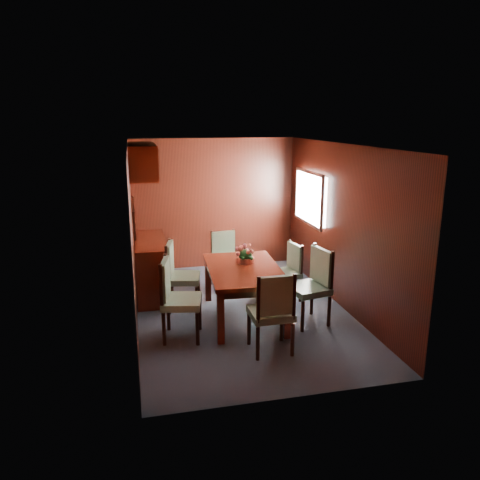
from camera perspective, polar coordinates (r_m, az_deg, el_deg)
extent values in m
plane|color=#3B4251|center=(6.94, 0.22, -8.66)|extent=(4.50, 4.50, 0.00)
cube|color=black|center=(6.40, -12.96, 0.27)|extent=(0.02, 4.50, 2.40)
cube|color=black|center=(7.05, 12.19, 1.64)|extent=(0.02, 4.50, 2.40)
cube|color=black|center=(8.72, -3.16, 4.41)|extent=(3.00, 0.02, 2.40)
cube|color=black|center=(4.49, 6.83, -5.62)|extent=(3.00, 0.02, 2.40)
cube|color=black|center=(6.39, 0.24, 11.53)|extent=(3.00, 4.50, 0.02)
cube|color=white|center=(7.98, 8.84, 5.13)|extent=(0.14, 1.10, 0.80)
cube|color=#B2B2B7|center=(7.96, 8.37, 5.12)|extent=(0.04, 1.20, 0.90)
cube|color=black|center=(7.36, -12.82, 2.78)|extent=(0.03, 1.36, 0.41)
cube|color=silver|center=(7.36, -12.68, 2.79)|extent=(0.01, 1.30, 0.35)
cube|color=#390E07|center=(7.24, -11.84, 9.45)|extent=(0.40, 1.40, 0.50)
cube|color=#390E07|center=(7.57, -10.80, -3.29)|extent=(0.48, 1.40, 0.90)
cube|color=#390E07|center=(5.89, -2.39, -9.48)|extent=(0.09, 0.09, 0.68)
cube|color=#390E07|center=(6.05, 5.78, -8.86)|extent=(0.09, 0.09, 0.68)
cube|color=#390E07|center=(7.23, -3.93, -4.82)|extent=(0.09, 0.09, 0.68)
cube|color=#390E07|center=(7.36, 2.74, -4.44)|extent=(0.09, 0.09, 0.68)
cube|color=black|center=(6.52, 0.48, -4.30)|extent=(0.94, 1.50, 0.10)
cube|color=#390E07|center=(6.49, 0.48, -3.64)|extent=(1.07, 1.63, 0.06)
cylinder|color=black|center=(6.36, -8.72, -9.02)|extent=(0.05, 0.05, 0.43)
cylinder|color=black|center=(5.97, -9.26, -10.70)|extent=(0.05, 0.05, 0.43)
cylinder|color=black|center=(6.32, -4.94, -9.06)|extent=(0.05, 0.05, 0.43)
cylinder|color=black|center=(5.92, -5.21, -10.76)|extent=(0.05, 0.05, 0.43)
cube|color=slate|center=(6.03, -7.12, -7.46)|extent=(0.57, 0.59, 0.09)
cylinder|color=black|center=(6.16, -9.03, -4.22)|extent=(0.05, 0.05, 0.57)
cylinder|color=black|center=(5.75, -9.60, -5.63)|extent=(0.05, 0.05, 0.57)
cube|color=slate|center=(5.94, -9.10, -4.71)|extent=(0.16, 0.46, 0.48)
cylinder|color=black|center=(7.23, -8.27, -6.08)|extent=(0.05, 0.05, 0.41)
cylinder|color=black|center=(6.84, -8.67, -7.33)|extent=(0.05, 0.05, 0.41)
cylinder|color=black|center=(7.20, -5.08, -6.09)|extent=(0.05, 0.05, 0.41)
cylinder|color=black|center=(6.80, -5.29, -7.35)|extent=(0.05, 0.05, 0.41)
cube|color=slate|center=(6.92, -6.89, -4.62)|extent=(0.55, 0.57, 0.08)
cylinder|color=black|center=(7.06, -8.52, -1.95)|extent=(0.05, 0.05, 0.55)
cylinder|color=black|center=(6.66, -8.94, -2.99)|extent=(0.05, 0.05, 0.55)
cube|color=slate|center=(6.85, -8.55, -2.29)|extent=(0.15, 0.45, 0.46)
cylinder|color=black|center=(6.51, 10.81, -8.55)|extent=(0.05, 0.05, 0.43)
cylinder|color=black|center=(6.84, 8.74, -7.27)|extent=(0.05, 0.05, 0.43)
cylinder|color=black|center=(6.30, 7.64, -9.23)|extent=(0.05, 0.05, 0.43)
cylinder|color=black|center=(6.64, 5.67, -7.86)|extent=(0.05, 0.05, 0.43)
cube|color=slate|center=(6.46, 8.30, -5.93)|extent=(0.57, 0.58, 0.09)
cylinder|color=black|center=(6.31, 11.14, -3.82)|extent=(0.05, 0.05, 0.57)
cylinder|color=black|center=(6.66, 9.00, -2.75)|extent=(0.05, 0.05, 0.57)
cube|color=slate|center=(6.47, 9.89, -3.11)|extent=(0.15, 0.46, 0.48)
cylinder|color=black|center=(7.28, 7.36, -6.13)|extent=(0.04, 0.04, 0.36)
cylinder|color=black|center=(7.58, 5.92, -5.23)|extent=(0.04, 0.04, 0.36)
cylinder|color=black|center=(7.11, 4.91, -6.56)|extent=(0.04, 0.04, 0.36)
cylinder|color=black|center=(7.42, 3.54, -5.62)|extent=(0.04, 0.04, 0.36)
cube|color=slate|center=(7.26, 5.47, -4.13)|extent=(0.48, 0.49, 0.07)
cylinder|color=black|center=(7.13, 7.54, -2.53)|extent=(0.04, 0.04, 0.48)
cylinder|color=black|center=(7.43, 6.07, -1.77)|extent=(0.04, 0.04, 0.48)
cube|color=slate|center=(7.27, 6.67, -2.02)|extent=(0.13, 0.39, 0.41)
cylinder|color=black|center=(5.56, 2.18, -12.52)|extent=(0.05, 0.05, 0.42)
cylinder|color=black|center=(5.68, 6.42, -11.99)|extent=(0.05, 0.05, 0.42)
cylinder|color=black|center=(5.92, 1.10, -10.78)|extent=(0.05, 0.05, 0.42)
cylinder|color=black|center=(6.03, 5.09, -10.33)|extent=(0.05, 0.05, 0.42)
cube|color=slate|center=(5.68, 3.74, -8.92)|extent=(0.50, 0.47, 0.09)
cylinder|color=black|center=(5.33, 2.27, -7.30)|extent=(0.05, 0.05, 0.55)
cylinder|color=black|center=(5.45, 6.62, -6.87)|extent=(0.05, 0.05, 0.55)
cube|color=slate|center=(5.40, 4.40, -6.80)|extent=(0.45, 0.07, 0.47)
cylinder|color=black|center=(8.07, -0.76, -3.83)|extent=(0.04, 0.04, 0.38)
cylinder|color=black|center=(7.96, -3.38, -4.14)|extent=(0.04, 0.04, 0.38)
cylinder|color=black|center=(7.75, 0.17, -4.64)|extent=(0.04, 0.04, 0.38)
cylinder|color=black|center=(7.63, -2.55, -4.97)|extent=(0.04, 0.04, 0.38)
cube|color=slate|center=(7.77, -1.65, -2.67)|extent=(0.50, 0.48, 0.08)
cylinder|color=black|center=(7.94, -0.80, -0.41)|extent=(0.04, 0.04, 0.50)
cylinder|color=black|center=(7.82, -3.46, -0.67)|extent=(0.04, 0.04, 0.50)
cube|color=slate|center=(7.85, -2.07, -0.44)|extent=(0.41, 0.11, 0.42)
cylinder|color=#BD4F39|center=(6.69, 0.67, -2.45)|extent=(0.25, 0.25, 0.08)
sphere|color=#184316|center=(6.68, 0.67, -1.97)|extent=(0.19, 0.19, 0.19)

